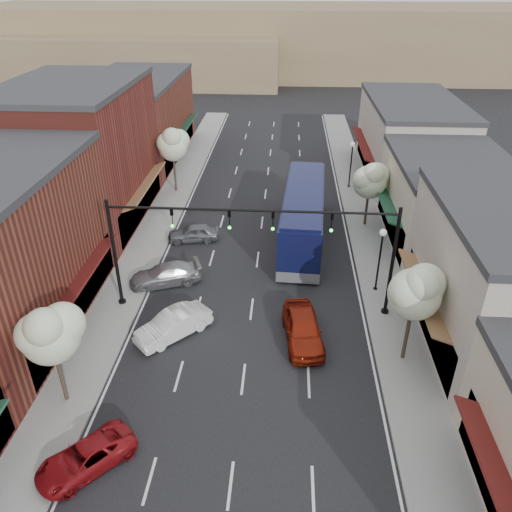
% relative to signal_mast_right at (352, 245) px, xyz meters
% --- Properties ---
extents(ground, '(160.00, 160.00, 0.00)m').
position_rel_signal_mast_right_xyz_m(ground, '(-5.62, -8.00, -4.62)').
color(ground, black).
rests_on(ground, ground).
extents(sidewalk_left, '(2.80, 73.00, 0.15)m').
position_rel_signal_mast_right_xyz_m(sidewalk_left, '(-14.02, 10.50, -4.55)').
color(sidewalk_left, gray).
rests_on(sidewalk_left, ground).
extents(sidewalk_right, '(2.80, 73.00, 0.15)m').
position_rel_signal_mast_right_xyz_m(sidewalk_right, '(2.78, 10.50, -4.55)').
color(sidewalk_right, gray).
rests_on(sidewalk_right, ground).
extents(curb_left, '(0.25, 73.00, 0.17)m').
position_rel_signal_mast_right_xyz_m(curb_left, '(-12.62, 10.50, -4.55)').
color(curb_left, gray).
rests_on(curb_left, ground).
extents(curb_right, '(0.25, 73.00, 0.17)m').
position_rel_signal_mast_right_xyz_m(curb_right, '(1.38, 10.50, -4.55)').
color(curb_right, gray).
rests_on(curb_right, ground).
extents(bldg_left_midfar, '(10.14, 14.10, 10.90)m').
position_rel_signal_mast_right_xyz_m(bldg_left_midfar, '(-19.86, 12.00, 0.78)').
color(bldg_left_midfar, maroon).
rests_on(bldg_left_midfar, ground).
extents(bldg_left_far, '(10.14, 18.10, 8.40)m').
position_rel_signal_mast_right_xyz_m(bldg_left_far, '(-19.84, 28.00, -0.46)').
color(bldg_left_far, brown).
rests_on(bldg_left_far, ground).
extents(bldg_right_midnear, '(9.14, 12.10, 7.90)m').
position_rel_signal_mast_right_xyz_m(bldg_right_midnear, '(8.10, -2.00, -0.72)').
color(bldg_right_midnear, '#B1A497').
rests_on(bldg_right_midnear, ground).
extents(bldg_right_midfar, '(9.14, 12.10, 6.40)m').
position_rel_signal_mast_right_xyz_m(bldg_right_midfar, '(8.08, 10.00, -1.46)').
color(bldg_right_midfar, '#C3B39B').
rests_on(bldg_right_midfar, ground).
extents(bldg_right_far, '(9.14, 16.10, 7.40)m').
position_rel_signal_mast_right_xyz_m(bldg_right_far, '(8.09, 24.00, -0.96)').
color(bldg_right_far, '#B1A497').
rests_on(bldg_right_far, ground).
extents(hill_far, '(120.00, 30.00, 12.00)m').
position_rel_signal_mast_right_xyz_m(hill_far, '(-5.62, 82.00, 1.38)').
color(hill_far, '#7A6647').
rests_on(hill_far, ground).
extents(hill_near, '(50.00, 20.00, 8.00)m').
position_rel_signal_mast_right_xyz_m(hill_near, '(-30.62, 70.00, -0.62)').
color(hill_near, '#7A6647').
rests_on(hill_near, ground).
extents(signal_mast_right, '(8.22, 0.46, 7.00)m').
position_rel_signal_mast_right_xyz_m(signal_mast_right, '(0.00, 0.00, 0.00)').
color(signal_mast_right, black).
rests_on(signal_mast_right, ground).
extents(signal_mast_left, '(8.22, 0.46, 7.00)m').
position_rel_signal_mast_right_xyz_m(signal_mast_left, '(-11.24, 0.00, 0.00)').
color(signal_mast_left, black).
rests_on(signal_mast_left, ground).
extents(tree_right_near, '(2.85, 2.65, 5.95)m').
position_rel_signal_mast_right_xyz_m(tree_right_near, '(2.73, -4.05, -0.17)').
color(tree_right_near, '#47382B').
rests_on(tree_right_near, ground).
extents(tree_right_far, '(2.85, 2.65, 5.43)m').
position_rel_signal_mast_right_xyz_m(tree_right_far, '(2.73, 11.95, -0.63)').
color(tree_right_far, '#47382B').
rests_on(tree_right_far, ground).
extents(tree_left_near, '(2.85, 2.65, 5.69)m').
position_rel_signal_mast_right_xyz_m(tree_left_near, '(-13.87, -8.05, -0.40)').
color(tree_left_near, '#47382B').
rests_on(tree_left_near, ground).
extents(tree_left_far, '(2.85, 2.65, 6.13)m').
position_rel_signal_mast_right_xyz_m(tree_left_far, '(-13.87, 17.95, -0.02)').
color(tree_left_far, '#47382B').
rests_on(tree_left_far, ground).
extents(lamp_post_near, '(0.44, 0.44, 4.44)m').
position_rel_signal_mast_right_xyz_m(lamp_post_near, '(2.18, 2.50, -1.62)').
color(lamp_post_near, black).
rests_on(lamp_post_near, ground).
extents(lamp_post_far, '(0.44, 0.44, 4.44)m').
position_rel_signal_mast_right_xyz_m(lamp_post_far, '(2.18, 20.00, -1.62)').
color(lamp_post_far, black).
rests_on(lamp_post_far, ground).
extents(coach_bus, '(3.67, 13.26, 4.00)m').
position_rel_signal_mast_right_xyz_m(coach_bus, '(-2.41, 9.28, -2.55)').
color(coach_bus, '#0D1136').
rests_on(coach_bus, ground).
extents(red_hatchback, '(2.56, 5.07, 1.66)m').
position_rel_signal_mast_right_xyz_m(red_hatchback, '(-2.59, -2.73, -3.79)').
color(red_hatchback, maroon).
rests_on(red_hatchback, ground).
extents(parked_car_a, '(4.19, 4.27, 1.14)m').
position_rel_signal_mast_right_xyz_m(parked_car_a, '(-11.64, -11.51, -4.05)').
color(parked_car_a, maroon).
rests_on(parked_car_a, ground).
extents(parked_car_b, '(4.24, 4.26, 1.47)m').
position_rel_signal_mast_right_xyz_m(parked_car_b, '(-9.82, -2.77, -3.89)').
color(parked_car_b, white).
rests_on(parked_car_b, ground).
extents(parked_car_c, '(5.00, 3.39, 1.34)m').
position_rel_signal_mast_right_xyz_m(parked_car_c, '(-11.47, 2.52, -3.95)').
color(parked_car_c, '#96979B').
rests_on(parked_car_c, ground).
extents(parked_car_d, '(4.02, 2.18, 1.30)m').
position_rel_signal_mast_right_xyz_m(parked_car_d, '(-10.67, 8.59, -3.97)').
color(parked_car_d, slate).
rests_on(parked_car_d, ground).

